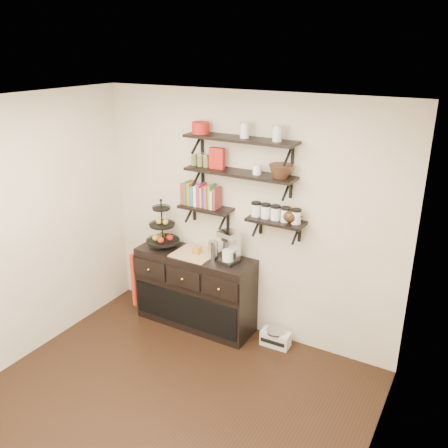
% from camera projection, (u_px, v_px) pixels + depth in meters
% --- Properties ---
extents(floor, '(3.50, 3.50, 0.00)m').
position_uv_depth(floor, '(152.00, 420.00, 4.20)').
color(floor, black).
rests_on(floor, ground).
extents(ceiling, '(3.50, 3.50, 0.02)m').
position_uv_depth(ceiling, '(130.00, 110.00, 3.24)').
color(ceiling, white).
rests_on(ceiling, back_wall).
extents(back_wall, '(3.50, 0.02, 2.70)m').
position_uv_depth(back_wall, '(245.00, 218.00, 5.14)').
color(back_wall, '#F3E4CE').
rests_on(back_wall, ground).
extents(right_wall, '(0.02, 3.50, 2.70)m').
position_uv_depth(right_wall, '(367.00, 353.00, 2.91)').
color(right_wall, '#F3E4CE').
rests_on(right_wall, ground).
extents(shelf_top, '(1.20, 0.27, 0.23)m').
position_uv_depth(shelf_top, '(240.00, 139.00, 4.72)').
color(shelf_top, black).
rests_on(shelf_top, back_wall).
extents(shelf_mid, '(1.20, 0.27, 0.23)m').
position_uv_depth(shelf_mid, '(240.00, 173.00, 4.84)').
color(shelf_mid, black).
rests_on(shelf_mid, back_wall).
extents(shelf_low_left, '(0.60, 0.25, 0.23)m').
position_uv_depth(shelf_low_left, '(206.00, 208.00, 5.21)').
color(shelf_low_left, black).
rests_on(shelf_low_left, back_wall).
extents(shelf_low_right, '(0.60, 0.25, 0.23)m').
position_uv_depth(shelf_low_right, '(276.00, 222.00, 4.82)').
color(shelf_low_right, black).
rests_on(shelf_low_right, back_wall).
extents(cookbooks, '(0.43, 0.15, 0.26)m').
position_uv_depth(cookbooks, '(202.00, 196.00, 5.18)').
color(cookbooks, '#B5262B').
rests_on(cookbooks, shelf_low_left).
extents(glass_canisters, '(0.54, 0.10, 0.13)m').
position_uv_depth(glass_canisters, '(276.00, 214.00, 4.79)').
color(glass_canisters, silver).
rests_on(glass_canisters, shelf_low_right).
extents(sideboard, '(1.40, 0.50, 0.92)m').
position_uv_depth(sideboard, '(195.00, 289.00, 5.50)').
color(sideboard, black).
rests_on(sideboard, floor).
extents(fruit_stand, '(0.38, 0.38, 0.56)m').
position_uv_depth(fruit_stand, '(163.00, 231.00, 5.48)').
color(fruit_stand, black).
rests_on(fruit_stand, sideboard).
extents(candle, '(0.08, 0.08, 0.08)m').
position_uv_depth(candle, '(197.00, 250.00, 5.31)').
color(candle, '#9B6523').
rests_on(candle, sideboard).
extents(coffee_maker, '(0.24, 0.23, 0.37)m').
position_uv_depth(coffee_maker, '(230.00, 247.00, 5.09)').
color(coffee_maker, black).
rests_on(coffee_maker, sideboard).
extents(thermal_carafe, '(0.11, 0.11, 0.22)m').
position_uv_depth(thermal_carafe, '(213.00, 251.00, 5.17)').
color(thermal_carafe, silver).
rests_on(thermal_carafe, sideboard).
extents(apron, '(0.04, 0.29, 0.68)m').
position_uv_depth(apron, '(140.00, 276.00, 5.75)').
color(apron, '#B32E13').
rests_on(apron, sideboard).
extents(radio, '(0.32, 0.22, 0.19)m').
position_uv_depth(radio, '(276.00, 338.00, 5.21)').
color(radio, silver).
rests_on(radio, floor).
extents(recipe_box, '(0.16, 0.07, 0.22)m').
position_uv_depth(recipe_box, '(217.00, 158.00, 4.92)').
color(recipe_box, '#A71A13').
rests_on(recipe_box, shelf_mid).
extents(walnut_bowl, '(0.24, 0.24, 0.13)m').
position_uv_depth(walnut_bowl, '(281.00, 171.00, 4.60)').
color(walnut_bowl, black).
rests_on(walnut_bowl, shelf_mid).
extents(ramekins, '(0.09, 0.09, 0.10)m').
position_uv_depth(ramekins, '(257.00, 170.00, 4.72)').
color(ramekins, white).
rests_on(ramekins, shelf_mid).
extents(teapot, '(0.22, 0.17, 0.16)m').
position_uv_depth(teapot, '(291.00, 215.00, 4.71)').
color(teapot, '#331F0F').
rests_on(teapot, shelf_low_right).
extents(red_pot, '(0.18, 0.18, 0.12)m').
position_uv_depth(red_pot, '(201.00, 128.00, 4.90)').
color(red_pot, '#A71A13').
rests_on(red_pot, shelf_top).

